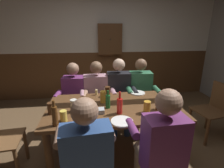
{
  "coord_description": "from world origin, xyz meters",
  "views": [
    {
      "loc": [
        -0.27,
        -2.01,
        1.68
      ],
      "look_at": [
        0.0,
        0.15,
        0.98
      ],
      "focal_mm": 27.74,
      "sensor_mm": 36.0,
      "label": 1
    }
  ],
  "objects_px": {
    "pint_glass_0": "(147,107)",
    "chair_empty_near_right": "(214,109)",
    "person_2": "(119,92)",
    "bottle_2": "(108,101)",
    "condiment_caddy": "(98,111)",
    "pint_glass_1": "(107,91)",
    "pint_glass_6": "(171,108)",
    "pint_glass_5": "(159,104)",
    "person_4": "(86,151)",
    "person_5": "(160,144)",
    "person_0": "(74,96)",
    "person_1": "(97,93)",
    "bottle_0": "(55,115)",
    "dining_table": "(114,113)",
    "person_3": "(141,91)",
    "pint_glass_8": "(74,106)",
    "bottle_1": "(120,105)",
    "plate_1": "(138,93)",
    "pint_glass_2": "(172,100)",
    "plate_0": "(122,121)",
    "table_candle": "(96,92)",
    "wall_dart_cabinet": "(110,39)",
    "pint_glass_3": "(103,97)",
    "pint_glass_4": "(51,108)"
  },
  "relations": [
    {
      "from": "pint_glass_2",
      "to": "bottle_2",
      "type": "bearing_deg",
      "value": 179.26
    },
    {
      "from": "table_candle",
      "to": "pint_glass_2",
      "type": "bearing_deg",
      "value": -26.01
    },
    {
      "from": "condiment_caddy",
      "to": "pint_glass_5",
      "type": "relative_size",
      "value": 0.99
    },
    {
      "from": "person_5",
      "to": "pint_glass_1",
      "type": "distance_m",
      "value": 1.13
    },
    {
      "from": "bottle_2",
      "to": "pint_glass_6",
      "type": "bearing_deg",
      "value": -20.0
    },
    {
      "from": "person_1",
      "to": "person_5",
      "type": "distance_m",
      "value": 1.51
    },
    {
      "from": "table_candle",
      "to": "pint_glass_4",
      "type": "bearing_deg",
      "value": -135.56
    },
    {
      "from": "person_0",
      "to": "pint_glass_1",
      "type": "relative_size",
      "value": 8.2
    },
    {
      "from": "bottle_0",
      "to": "pint_glass_0",
      "type": "xyz_separation_m",
      "value": [
        1.0,
        0.16,
        -0.04
      ]
    },
    {
      "from": "person_2",
      "to": "bottle_2",
      "type": "height_order",
      "value": "person_2"
    },
    {
      "from": "plate_0",
      "to": "pint_glass_3",
      "type": "relative_size",
      "value": 1.47
    },
    {
      "from": "dining_table",
      "to": "person_3",
      "type": "relative_size",
      "value": 1.37
    },
    {
      "from": "person_0",
      "to": "chair_empty_near_right",
      "type": "xyz_separation_m",
      "value": [
        2.2,
        -0.42,
        -0.17
      ]
    },
    {
      "from": "pint_glass_1",
      "to": "person_2",
      "type": "bearing_deg",
      "value": 57.84
    },
    {
      "from": "person_2",
      "to": "person_5",
      "type": "bearing_deg",
      "value": 97.85
    },
    {
      "from": "plate_0",
      "to": "pint_glass_8",
      "type": "height_order",
      "value": "pint_glass_8"
    },
    {
      "from": "person_2",
      "to": "wall_dart_cabinet",
      "type": "xyz_separation_m",
      "value": [
        0.02,
        1.47,
        0.77
      ]
    },
    {
      "from": "person_4",
      "to": "wall_dart_cabinet",
      "type": "bearing_deg",
      "value": 74.3
    },
    {
      "from": "person_0",
      "to": "person_5",
      "type": "bearing_deg",
      "value": 128.36
    },
    {
      "from": "pint_glass_3",
      "to": "pint_glass_6",
      "type": "bearing_deg",
      "value": -29.77
    },
    {
      "from": "pint_glass_6",
      "to": "pint_glass_8",
      "type": "bearing_deg",
      "value": 169.71
    },
    {
      "from": "person_1",
      "to": "table_candle",
      "type": "xyz_separation_m",
      "value": [
        -0.02,
        -0.3,
        0.13
      ]
    },
    {
      "from": "bottle_1",
      "to": "plate_1",
      "type": "bearing_deg",
      "value": 57.72
    },
    {
      "from": "plate_0",
      "to": "pint_glass_6",
      "type": "height_order",
      "value": "pint_glass_6"
    },
    {
      "from": "pint_glass_1",
      "to": "bottle_2",
      "type": "bearing_deg",
      "value": -94.96
    },
    {
      "from": "chair_empty_near_right",
      "to": "bottle_0",
      "type": "relative_size",
      "value": 3.23
    },
    {
      "from": "pint_glass_4",
      "to": "pint_glass_6",
      "type": "distance_m",
      "value": 1.36
    },
    {
      "from": "person_4",
      "to": "pint_glass_1",
      "type": "distance_m",
      "value": 1.1
    },
    {
      "from": "pint_glass_0",
      "to": "person_1",
      "type": "bearing_deg",
      "value": 119.82
    },
    {
      "from": "person_5",
      "to": "plate_0",
      "type": "relative_size",
      "value": 5.29
    },
    {
      "from": "pint_glass_6",
      "to": "pint_glass_8",
      "type": "relative_size",
      "value": 0.95
    },
    {
      "from": "person_4",
      "to": "table_candle",
      "type": "bearing_deg",
      "value": 78.03
    },
    {
      "from": "person_4",
      "to": "plate_1",
      "type": "bearing_deg",
      "value": 50.38
    },
    {
      "from": "pint_glass_0",
      "to": "chair_empty_near_right",
      "type": "bearing_deg",
      "value": 21.37
    },
    {
      "from": "condiment_caddy",
      "to": "pint_glass_1",
      "type": "distance_m",
      "value": 0.53
    },
    {
      "from": "person_1",
      "to": "chair_empty_near_right",
      "type": "xyz_separation_m",
      "value": [
        1.82,
        -0.44,
        -0.18
      ]
    },
    {
      "from": "condiment_caddy",
      "to": "bottle_2",
      "type": "xyz_separation_m",
      "value": [
        0.12,
        0.12,
        0.06
      ]
    },
    {
      "from": "pint_glass_4",
      "to": "pint_glass_2",
      "type": "bearing_deg",
      "value": 2.41
    },
    {
      "from": "pint_glass_1",
      "to": "pint_glass_6",
      "type": "height_order",
      "value": "same"
    },
    {
      "from": "chair_empty_near_right",
      "to": "pint_glass_5",
      "type": "distance_m",
      "value": 1.24
    },
    {
      "from": "person_1",
      "to": "pint_glass_8",
      "type": "height_order",
      "value": "person_1"
    },
    {
      "from": "chair_empty_near_right",
      "to": "pint_glass_8",
      "type": "relative_size",
      "value": 5.83
    },
    {
      "from": "wall_dart_cabinet",
      "to": "condiment_caddy",
      "type": "bearing_deg",
      "value": -99.84
    },
    {
      "from": "person_1",
      "to": "bottle_0",
      "type": "distance_m",
      "value": 1.21
    },
    {
      "from": "person_4",
      "to": "person_5",
      "type": "relative_size",
      "value": 0.97
    },
    {
      "from": "person_0",
      "to": "pint_glass_2",
      "type": "bearing_deg",
      "value": 156.12
    },
    {
      "from": "chair_empty_near_right",
      "to": "bottle_1",
      "type": "height_order",
      "value": "bottle_1"
    },
    {
      "from": "person_4",
      "to": "person_5",
      "type": "xyz_separation_m",
      "value": [
        0.67,
        -0.01,
        0.02
      ]
    },
    {
      "from": "dining_table",
      "to": "table_candle",
      "type": "xyz_separation_m",
      "value": [
        -0.2,
        0.41,
        0.14
      ]
    },
    {
      "from": "plate_1",
      "to": "pint_glass_0",
      "type": "bearing_deg",
      "value": -95.71
    }
  ]
}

